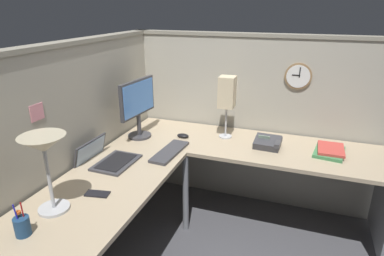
% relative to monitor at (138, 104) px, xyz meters
% --- Properties ---
extents(ground_plane, '(6.80, 6.80, 0.00)m').
position_rel_monitor_xyz_m(ground_plane, '(-0.31, -0.64, -1.02)').
color(ground_plane, '#47474C').
extents(cubicle_wall_back, '(2.57, 0.12, 1.58)m').
position_rel_monitor_xyz_m(cubicle_wall_back, '(-0.68, 0.23, -0.23)').
color(cubicle_wall_back, '#A8A393').
rests_on(cubicle_wall_back, ground).
extents(cubicle_wall_right, '(0.12, 2.37, 1.58)m').
position_rel_monitor_xyz_m(cubicle_wall_right, '(0.56, -0.90, -0.23)').
color(cubicle_wall_right, '#A8A393').
rests_on(cubicle_wall_right, ground).
extents(desk, '(2.35, 2.15, 0.73)m').
position_rel_monitor_xyz_m(desk, '(-0.46, -0.69, -0.39)').
color(desk, tan).
rests_on(desk, ground).
extents(monitor, '(0.46, 0.20, 0.50)m').
position_rel_monitor_xyz_m(monitor, '(0.00, 0.00, 0.00)').
color(monitor, '#38383D').
rests_on(monitor, desk).
extents(laptop, '(0.35, 0.39, 0.22)m').
position_rel_monitor_xyz_m(laptop, '(-0.51, 0.01, -0.27)').
color(laptop, '#38383D').
rests_on(laptop, desk).
extents(keyboard, '(0.44, 0.17, 0.02)m').
position_rel_monitor_xyz_m(keyboard, '(-0.22, -0.38, -0.28)').
color(keyboard, '#38383D').
rests_on(keyboard, desk).
extents(computer_mouse, '(0.06, 0.10, 0.03)m').
position_rel_monitor_xyz_m(computer_mouse, '(0.11, -0.36, -0.28)').
color(computer_mouse, black).
rests_on(computer_mouse, desk).
extents(desk_lamp_dome, '(0.24, 0.24, 0.44)m').
position_rel_monitor_xyz_m(desk_lamp_dome, '(-1.12, -0.06, 0.07)').
color(desk_lamp_dome, '#B7BABF').
rests_on(desk_lamp_dome, desk).
extents(pen_cup, '(0.08, 0.08, 0.18)m').
position_rel_monitor_xyz_m(pen_cup, '(-1.35, -0.07, -0.24)').
color(pen_cup, navy).
rests_on(pen_cup, desk).
extents(cell_phone, '(0.09, 0.15, 0.01)m').
position_rel_monitor_xyz_m(cell_phone, '(-0.91, -0.20, -0.29)').
color(cell_phone, black).
rests_on(cell_phone, desk).
extents(office_phone, '(0.20, 0.21, 0.11)m').
position_rel_monitor_xyz_m(office_phone, '(0.14, -1.08, -0.26)').
color(office_phone, '#38383D').
rests_on(office_phone, desk).
extents(book_stack, '(0.31, 0.25, 0.04)m').
position_rel_monitor_xyz_m(book_stack, '(0.19, -1.54, -0.27)').
color(book_stack, '#3F7F4C').
rests_on(book_stack, desk).
extents(desk_lamp_paper, '(0.13, 0.13, 0.53)m').
position_rel_monitor_xyz_m(desk_lamp_paper, '(0.24, -0.70, 0.09)').
color(desk_lamp_paper, '#B7BABF').
rests_on(desk_lamp_paper, desk).
extents(wall_clock, '(0.04, 0.22, 0.22)m').
position_rel_monitor_xyz_m(wall_clock, '(0.51, -1.24, 0.23)').
color(wall_clock, olive).
extents(pinned_note_middle, '(0.10, 0.00, 0.10)m').
position_rel_monitor_xyz_m(pinned_note_middle, '(-0.90, 0.18, 0.18)').
color(pinned_note_middle, pink).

